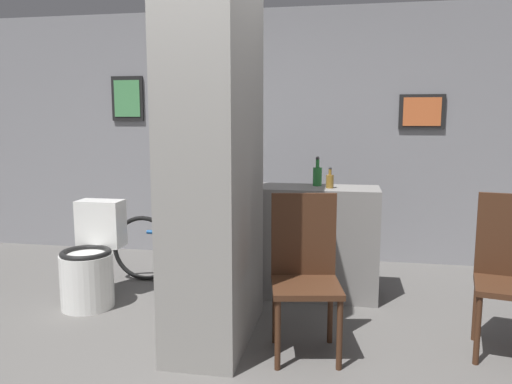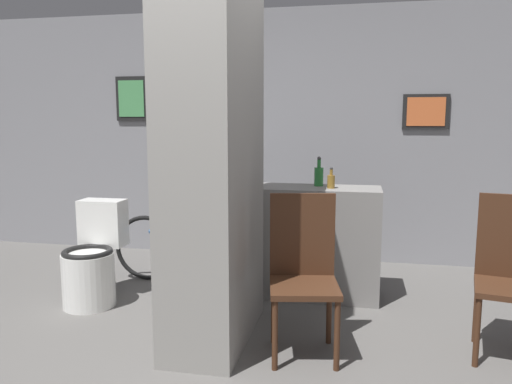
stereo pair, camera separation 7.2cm
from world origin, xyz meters
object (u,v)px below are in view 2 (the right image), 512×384
(toilet, at_px, (93,262))
(bicycle, at_px, (194,249))
(chair_near_pillar, at_px, (303,268))
(bottle_tall, at_px, (319,175))
(chair_by_doorway, at_px, (512,271))

(toilet, bearing_deg, bicycle, 44.53)
(chair_near_pillar, height_order, bottle_tall, bottle_tall)
(toilet, distance_m, bicycle, 0.90)
(bicycle, xyz_separation_m, bottle_tall, (1.11, -0.02, 0.69))
(chair_by_doorway, relative_size, bicycle, 0.66)
(chair_by_doorway, height_order, bottle_tall, bottle_tall)
(toilet, distance_m, bottle_tall, 1.98)
(chair_by_doorway, bearing_deg, toilet, -173.91)
(chair_near_pillar, distance_m, bicycle, 1.60)
(toilet, xyz_separation_m, bicycle, (0.64, 0.63, -0.02))
(chair_near_pillar, xyz_separation_m, bicycle, (-1.11, 1.13, -0.22))
(toilet, relative_size, bottle_tall, 3.30)
(toilet, xyz_separation_m, bottle_tall, (1.75, 0.61, 0.68))
(toilet, distance_m, chair_near_pillar, 1.83)
(chair_by_doorway, distance_m, bicycle, 2.57)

